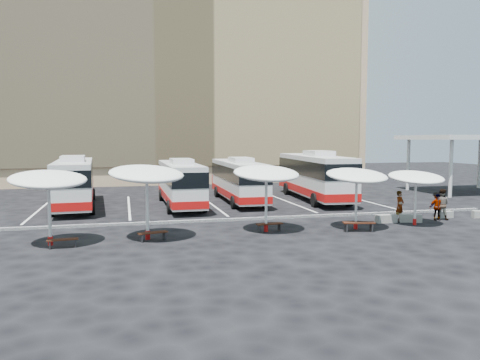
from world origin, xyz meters
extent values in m
plane|color=black|center=(0.00, 0.00, 0.00)|extent=(120.00, 120.00, 0.00)
cube|color=tan|center=(0.00, 32.00, 12.50)|extent=(42.00, 18.00, 25.00)
cube|color=#A0895B|center=(0.00, 22.90, 12.00)|extent=(40.00, 0.30, 20.00)
cube|color=silver|center=(24.00, 10.00, 5.00)|extent=(10.00, 8.00, 0.40)
cylinder|color=silver|center=(20.00, 7.00, 2.40)|extent=(0.30, 0.30, 4.80)
cylinder|color=silver|center=(20.00, 13.00, 2.40)|extent=(0.30, 0.30, 4.80)
cylinder|color=silver|center=(28.00, 13.00, 2.40)|extent=(0.30, 0.30, 4.80)
cube|color=black|center=(0.00, 0.50, 0.07)|extent=(34.00, 0.25, 0.15)
cube|color=white|center=(-12.00, 8.00, 0.01)|extent=(0.15, 12.00, 0.01)
cube|color=white|center=(-6.00, 8.00, 0.01)|extent=(0.15, 12.00, 0.01)
cube|color=white|center=(0.00, 8.00, 0.01)|extent=(0.15, 12.00, 0.01)
cube|color=white|center=(6.00, 8.00, 0.01)|extent=(0.15, 12.00, 0.01)
cube|color=white|center=(12.00, 8.00, 0.01)|extent=(0.15, 12.00, 0.01)
cube|color=silver|center=(-9.74, 8.61, 1.88)|extent=(3.04, 11.67, 2.89)
cube|color=black|center=(-9.74, 8.61, 2.46)|extent=(3.10, 11.73, 1.06)
cube|color=#B10D0C|center=(-9.74, 8.61, 0.82)|extent=(3.10, 11.73, 0.53)
cube|color=#B10D0C|center=(-10.06, 14.39, 1.16)|extent=(2.47, 0.33, 1.35)
cube|color=silver|center=(-9.69, 7.65, 3.52)|extent=(1.70, 2.97, 0.39)
cylinder|color=black|center=(-11.13, 11.91, 0.48)|extent=(0.39, 0.98, 0.96)
cylinder|color=black|center=(-8.73, 12.05, 0.48)|extent=(0.39, 0.98, 0.96)
cylinder|color=black|center=(-10.73, 4.70, 0.48)|extent=(0.39, 0.98, 0.96)
cylinder|color=black|center=(-8.33, 4.83, 0.48)|extent=(0.39, 0.98, 0.96)
cube|color=silver|center=(-2.36, 7.52, 1.76)|extent=(2.28, 10.83, 2.71)
cube|color=black|center=(-2.36, 7.52, 2.30)|extent=(2.33, 10.88, 0.99)
cube|color=#B10D0C|center=(-2.36, 7.52, 0.77)|extent=(2.33, 10.88, 0.50)
cube|color=#B10D0C|center=(-2.37, 12.93, 1.08)|extent=(2.31, 0.19, 1.26)
cube|color=silver|center=(-2.35, 6.62, 3.29)|extent=(1.45, 2.71, 0.36)
cylinder|color=black|center=(-3.49, 10.68, 0.45)|extent=(0.32, 0.90, 0.90)
cylinder|color=black|center=(-1.24, 10.68, 0.45)|extent=(0.32, 0.90, 0.90)
cylinder|color=black|center=(-3.48, 3.91, 0.45)|extent=(0.32, 0.90, 0.90)
cylinder|color=black|center=(-1.22, 3.92, 0.45)|extent=(0.32, 0.90, 0.90)
cube|color=silver|center=(2.27, 8.71, 1.76)|extent=(2.48, 10.88, 2.71)
cube|color=black|center=(2.27, 8.71, 2.30)|extent=(2.53, 10.94, 0.99)
cube|color=#B10D0C|center=(2.27, 8.71, 0.77)|extent=(2.53, 10.94, 0.50)
cube|color=#B10D0C|center=(2.39, 14.13, 1.08)|extent=(2.32, 0.23, 1.26)
cube|color=silver|center=(2.26, 7.81, 3.30)|extent=(1.50, 2.74, 0.36)
cylinder|color=black|center=(1.21, 11.89, 0.45)|extent=(0.33, 0.91, 0.90)
cylinder|color=black|center=(3.47, 11.85, 0.45)|extent=(0.33, 0.91, 0.90)
cylinder|color=black|center=(1.07, 5.12, 0.45)|extent=(0.33, 0.91, 0.90)
cylinder|color=black|center=(3.33, 5.07, 0.45)|extent=(0.33, 0.91, 0.90)
cube|color=silver|center=(8.48, 8.47, 2.00)|extent=(3.56, 12.49, 3.08)
cube|color=black|center=(8.48, 8.47, 2.62)|extent=(3.62, 12.56, 1.13)
cube|color=#B10D0C|center=(8.48, 8.47, 0.87)|extent=(3.62, 12.56, 0.56)
cube|color=#B10D0C|center=(8.98, 14.61, 1.23)|extent=(2.64, 0.42, 1.44)
cube|color=silver|center=(8.40, 7.45, 3.75)|extent=(1.89, 3.20, 0.41)
cylinder|color=black|center=(7.49, 12.16, 0.51)|extent=(0.44, 1.05, 1.03)
cylinder|color=black|center=(10.05, 11.95, 0.51)|extent=(0.44, 1.05, 1.03)
cylinder|color=black|center=(6.87, 4.48, 0.51)|extent=(0.44, 1.05, 1.03)
cylinder|color=black|center=(9.43, 4.27, 0.51)|extent=(0.44, 1.05, 1.03)
cylinder|color=silver|center=(-9.62, -3.78, 1.49)|extent=(0.18, 0.18, 2.99)
cylinder|color=#B10D0C|center=(-9.62, -3.78, 0.20)|extent=(0.28, 0.28, 0.40)
ellipsoid|color=white|center=(-9.62, -3.78, 3.03)|extent=(4.35, 4.37, 1.02)
cylinder|color=silver|center=(-5.23, -3.55, 1.57)|extent=(0.19, 0.19, 3.14)
cylinder|color=#B10D0C|center=(-5.23, -3.55, 0.21)|extent=(0.30, 0.30, 0.42)
ellipsoid|color=white|center=(-5.23, -3.55, 3.19)|extent=(4.64, 4.66, 1.08)
cylinder|color=silver|center=(0.90, -3.10, 1.51)|extent=(0.15, 0.15, 3.02)
cylinder|color=#B10D0C|center=(0.90, -3.10, 0.20)|extent=(0.24, 0.24, 0.40)
ellipsoid|color=white|center=(0.90, -3.10, 3.07)|extent=(3.74, 3.78, 1.04)
cylinder|color=silver|center=(5.80, -3.60, 1.43)|extent=(0.14, 0.14, 2.86)
cylinder|color=#B10D0C|center=(5.80, -3.60, 0.19)|extent=(0.22, 0.22, 0.38)
ellipsoid|color=white|center=(5.80, -3.60, 2.90)|extent=(3.34, 3.38, 0.98)
cylinder|color=silver|center=(9.62, -3.31, 1.33)|extent=(0.13, 0.13, 2.66)
cylinder|color=#B10D0C|center=(9.62, -3.31, 0.18)|extent=(0.21, 0.21, 0.35)
ellipsoid|color=white|center=(9.62, -3.31, 2.71)|extent=(3.25, 3.29, 0.91)
cube|color=black|center=(-9.01, -4.47, 0.38)|extent=(1.36, 0.50, 0.05)
cube|color=black|center=(-9.53, -4.53, 0.18)|extent=(0.09, 0.34, 0.35)
cube|color=black|center=(-8.48, -4.41, 0.18)|extent=(0.09, 0.34, 0.35)
cube|color=black|center=(-5.01, -3.99, 0.41)|extent=(1.47, 0.70, 0.06)
cube|color=black|center=(-5.56, -4.13, 0.19)|extent=(0.14, 0.36, 0.38)
cube|color=black|center=(-4.46, -3.86, 0.19)|extent=(0.14, 0.36, 0.38)
cube|color=black|center=(1.08, -3.12, 0.41)|extent=(1.45, 0.51, 0.06)
cube|color=black|center=(0.52, -3.17, 0.19)|extent=(0.09, 0.36, 0.38)
cube|color=black|center=(1.65, -3.07, 0.19)|extent=(0.09, 0.36, 0.38)
cube|color=black|center=(5.61, -4.30, 0.48)|extent=(1.72, 0.79, 0.07)
cube|color=black|center=(4.96, -4.16, 0.22)|extent=(0.16, 0.42, 0.44)
cube|color=black|center=(6.26, -4.45, 0.22)|extent=(0.16, 0.42, 0.44)
cube|color=gray|center=(8.46, -2.26, 0.23)|extent=(1.25, 0.44, 0.47)
cube|color=gray|center=(9.92, -2.47, 0.23)|extent=(1.30, 0.84, 0.46)
cube|color=gray|center=(12.81, -1.66, 0.21)|extent=(1.10, 0.38, 0.41)
imported|color=black|center=(9.73, -1.63, 0.88)|extent=(0.76, 0.65, 1.76)
imported|color=black|center=(12.25, -2.17, 0.93)|extent=(1.14, 1.12, 1.85)
imported|color=black|center=(11.85, -2.25, 0.79)|extent=(0.99, 0.59, 1.57)
imported|color=black|center=(12.78, -0.96, 0.76)|extent=(1.03, 0.64, 1.53)
camera|label=1|loc=(-6.26, -26.28, 4.84)|focal=35.00mm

